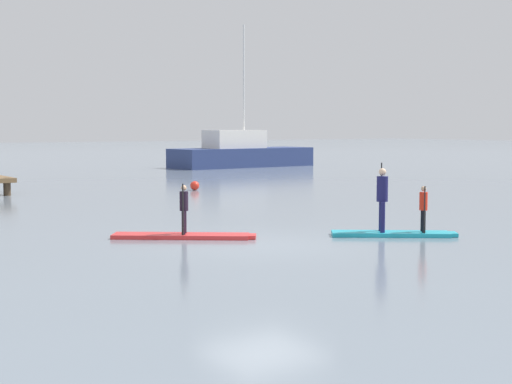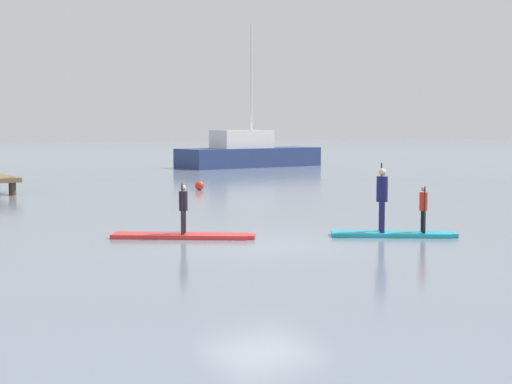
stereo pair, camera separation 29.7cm
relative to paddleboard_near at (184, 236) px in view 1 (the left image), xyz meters
The scene contains 8 objects.
ground_plane 2.20m from the paddleboard_near, 65.42° to the right, with size 240.00×240.00×0.00m, color slate.
paddleboard_near is the anchor object (origin of this frame).
paddler_child_solo 0.71m from the paddleboard_near, 94.81° to the right, with size 0.30×0.35×1.22m.
paddleboard_far 5.08m from the paddleboard_near, 29.89° to the right, with size 2.76×2.25×0.10m.
paddler_adult 4.89m from the paddleboard_near, 29.41° to the right, with size 0.38×0.42×1.67m.
paddler_child_front 5.83m from the paddleboard_near, 30.81° to the right, with size 0.29×0.34×1.13m.
fishing_boat_green_midground 33.29m from the paddleboard_near, 54.77° to the left, with size 10.12×3.71×9.41m.
mooring_buoy_mid 14.09m from the paddleboard_near, 59.45° to the left, with size 0.38×0.38×0.38m, color red.
Camera 1 is at (-9.68, -14.05, 2.63)m, focal length 54.08 mm.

